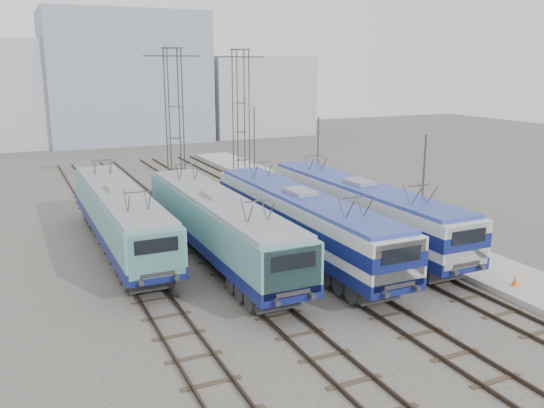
% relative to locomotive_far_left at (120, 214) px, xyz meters
% --- Properties ---
extents(ground, '(160.00, 160.00, 0.00)m').
position_rel_locomotive_far_left_xyz_m(ground, '(6.75, -10.06, -2.25)').
color(ground, '#514C47').
extents(platform, '(4.00, 70.00, 0.30)m').
position_rel_locomotive_far_left_xyz_m(platform, '(16.95, -2.06, -2.10)').
color(platform, '#9E9E99').
rests_on(platform, ground).
extents(locomotive_far_left, '(2.86, 18.08, 3.40)m').
position_rel_locomotive_far_left_xyz_m(locomotive_far_left, '(0.00, 0.00, 0.00)').
color(locomotive_far_left, '#0F1755').
rests_on(locomotive_far_left, ground).
extents(locomotive_center_left, '(2.91, 18.38, 3.46)m').
position_rel_locomotive_far_left_xyz_m(locomotive_center_left, '(4.50, -4.42, 0.03)').
color(locomotive_center_left, '#0F1755').
rests_on(locomotive_center_left, ground).
extents(locomotive_center_right, '(2.90, 18.34, 3.45)m').
position_rel_locomotive_far_left_xyz_m(locomotive_center_right, '(9.00, -5.55, 0.08)').
color(locomotive_center_right, '#0F1755').
rests_on(locomotive_center_right, ground).
extents(locomotive_far_right, '(2.91, 18.39, 3.46)m').
position_rel_locomotive_far_left_xyz_m(locomotive_far_right, '(13.50, -4.68, 0.09)').
color(locomotive_far_right, '#0F1755').
rests_on(locomotive_far_right, ground).
extents(catenary_tower_west, '(4.50, 1.20, 12.00)m').
position_rel_locomotive_far_left_xyz_m(catenary_tower_west, '(6.75, 11.94, 4.39)').
color(catenary_tower_west, '#3F4247').
rests_on(catenary_tower_west, ground).
extents(catenary_tower_east, '(4.50, 1.20, 12.00)m').
position_rel_locomotive_far_left_xyz_m(catenary_tower_east, '(13.25, 13.94, 4.39)').
color(catenary_tower_east, '#3F4247').
rests_on(catenary_tower_east, ground).
extents(mast_front, '(0.12, 0.12, 7.00)m').
position_rel_locomotive_far_left_xyz_m(mast_front, '(15.35, -8.06, 1.25)').
color(mast_front, '#3F4247').
rests_on(mast_front, ground).
extents(mast_mid, '(0.12, 0.12, 7.00)m').
position_rel_locomotive_far_left_xyz_m(mast_mid, '(15.35, 3.94, 1.25)').
color(mast_mid, '#3F4247').
rests_on(mast_mid, ground).
extents(mast_rear, '(0.12, 0.12, 7.00)m').
position_rel_locomotive_far_left_xyz_m(mast_rear, '(15.35, 15.94, 1.25)').
color(mast_rear, '#3F4247').
rests_on(mast_rear, ground).
extents(safety_cone, '(0.35, 0.35, 0.55)m').
position_rel_locomotive_far_left_xyz_m(safety_cone, '(16.06, -14.36, -1.68)').
color(safety_cone, orange).
rests_on(safety_cone, platform).
extents(building_center, '(22.00, 14.00, 18.00)m').
position_rel_locomotive_far_left_xyz_m(building_center, '(10.75, 51.94, 6.75)').
color(building_center, '#8693A6').
rests_on(building_center, ground).
extents(building_east, '(16.00, 12.00, 12.00)m').
position_rel_locomotive_far_left_xyz_m(building_east, '(30.75, 51.94, 3.75)').
color(building_east, '#A2ABB5').
rests_on(building_east, ground).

